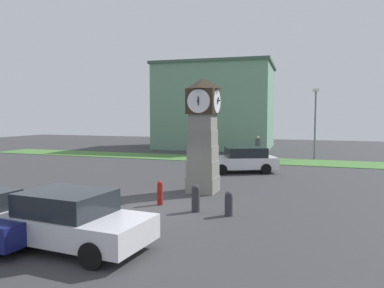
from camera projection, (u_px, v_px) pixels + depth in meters
name	position (u px, v px, depth m)	size (l,w,h in m)	color
ground_plane	(154.00, 207.00, 14.51)	(89.13, 89.13, 0.00)	#38383A
clock_tower	(203.00, 135.00, 17.18)	(1.68, 1.60, 5.23)	gray
bollard_near_tower	(229.00, 203.00, 13.20)	(0.29, 0.29, 0.88)	#333338
bollard_mid_row	(196.00, 198.00, 13.76)	(0.31, 0.31, 1.01)	#333338
bollard_far_row	(160.00, 193.00, 14.82)	(0.23, 0.23, 0.97)	maroon
car_by_building	(73.00, 220.00, 9.94)	(4.13, 2.28, 1.52)	silver
car_far_lot	(242.00, 160.00, 23.39)	(4.77, 3.59, 1.57)	silver
pedestrian_by_cars	(258.00, 144.00, 32.93)	(0.46, 0.45, 1.77)	#3F3F47
street_lamp_far_side	(315.00, 118.00, 30.41)	(0.50, 0.24, 5.73)	slate
warehouse_blue_far	(217.00, 106.00, 41.78)	(12.98, 10.84, 9.18)	gray
grass_verge_far	(281.00, 161.00, 28.84)	(53.48, 4.07, 0.04)	#477A38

